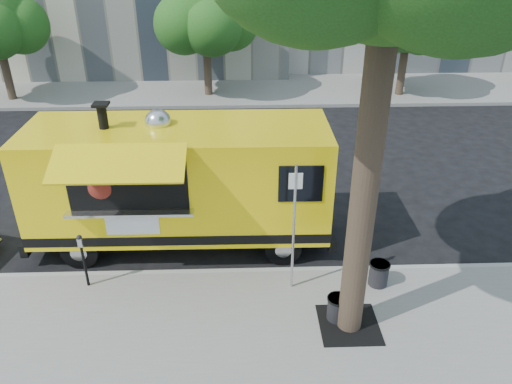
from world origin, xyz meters
TOP-DOWN VIEW (x-y plane):
  - ground at (0.00, 0.00)m, footprint 120.00×120.00m
  - sidewalk at (0.00, -4.00)m, footprint 60.00×6.00m
  - curb at (0.00, -0.93)m, footprint 60.00×0.14m
  - far_sidewalk at (0.00, 13.50)m, footprint 60.00×5.00m
  - tree_well at (2.60, -2.80)m, footprint 1.20×1.20m
  - far_tree_b at (-1.00, 12.70)m, footprint 3.60×3.60m
  - far_tree_c at (8.00, 12.40)m, footprint 3.24×3.24m
  - sign_post at (1.55, -1.55)m, footprint 0.28×0.06m
  - parking_meter at (-3.00, -1.35)m, footprint 0.11×0.11m
  - food_truck at (-1.06, 0.57)m, footprint 7.51×3.49m
  - trash_bin_left at (2.38, -2.61)m, footprint 0.45×0.45m
  - trash_bin_right at (3.50, -1.52)m, footprint 0.47×0.47m

SIDE VIEW (x-z plane):
  - ground at x=0.00m, z-range 0.00..0.00m
  - sidewalk at x=0.00m, z-range 0.00..0.15m
  - curb at x=0.00m, z-range -0.01..0.15m
  - far_sidewalk at x=0.00m, z-range 0.00..0.15m
  - tree_well at x=2.60m, z-range 0.14..0.17m
  - trash_bin_left at x=2.38m, z-range 0.17..0.71m
  - trash_bin_right at x=3.50m, z-range 0.17..0.73m
  - parking_meter at x=-3.00m, z-range 0.31..1.65m
  - food_truck at x=-1.06m, z-range -0.11..3.61m
  - sign_post at x=1.55m, z-range 0.35..3.35m
  - far_tree_c at x=8.00m, z-range 1.11..6.32m
  - far_tree_b at x=-1.00m, z-range 1.08..6.58m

